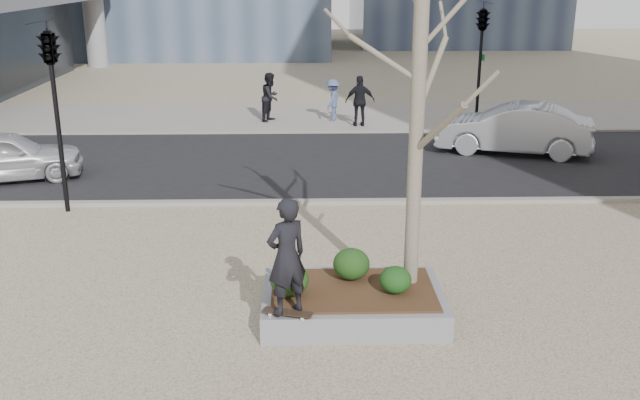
{
  "coord_description": "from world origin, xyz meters",
  "views": [
    {
      "loc": [
        0.18,
        -10.81,
        5.56
      ],
      "look_at": [
        0.5,
        2.0,
        1.4
      ],
      "focal_mm": 40.0,
      "sensor_mm": 36.0,
      "label": 1
    }
  ],
  "objects_px": {
    "skateboarder": "(287,256)",
    "police_car": "(5,156)",
    "planter": "(353,303)",
    "skateboard": "(288,314)"
  },
  "relations": [
    {
      "from": "planter",
      "to": "skateboarder",
      "type": "distance_m",
      "value": 1.85
    },
    {
      "from": "planter",
      "to": "police_car",
      "type": "bearing_deg",
      "value": 137.38
    },
    {
      "from": "skateboarder",
      "to": "police_car",
      "type": "height_order",
      "value": "skateboarder"
    },
    {
      "from": "skateboarder",
      "to": "police_car",
      "type": "relative_size",
      "value": 0.46
    },
    {
      "from": "skateboard",
      "to": "skateboarder",
      "type": "xyz_separation_m",
      "value": [
        0.0,
        0.0,
        0.96
      ]
    },
    {
      "from": "planter",
      "to": "skateboard",
      "type": "xyz_separation_m",
      "value": [
        -1.07,
        -0.88,
        0.26
      ]
    },
    {
      "from": "skateboard",
      "to": "police_car",
      "type": "bearing_deg",
      "value": 148.08
    },
    {
      "from": "police_car",
      "to": "skateboarder",
      "type": "bearing_deg",
      "value": -156.11
    },
    {
      "from": "planter",
      "to": "skateboarder",
      "type": "relative_size",
      "value": 1.63
    },
    {
      "from": "skateboarder",
      "to": "police_car",
      "type": "bearing_deg",
      "value": -81.55
    }
  ]
}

